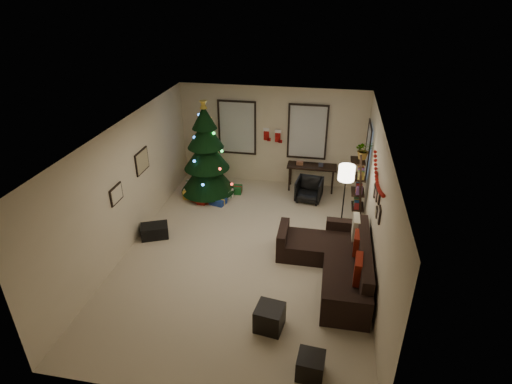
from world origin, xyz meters
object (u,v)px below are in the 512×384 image
desk (312,168)px  desk_chair (309,190)px  bookshelf (359,187)px  sofa (336,262)px  christmas_tree (206,157)px

desk → desk_chair: size_ratio=2.15×
desk → desk_chair: (-0.01, -0.65, -0.32)m
bookshelf → desk: bearing=130.0°
desk → desk_chair: bearing=-90.9°
sofa → desk: sofa is taller
christmas_tree → bookshelf: bearing=-8.5°
sofa → desk_chair: bearing=104.0°
christmas_tree → sofa: christmas_tree is taller
desk → bookshelf: bearing=-50.0°
desk_chair → christmas_tree: bearing=-169.2°
desk_chair → bookshelf: bookshelf is taller
desk → bookshelf: (1.16, -1.39, 0.22)m
desk → desk_chair: 0.72m
desk_chair → sofa: bearing=-68.8°
christmas_tree → desk: 2.82m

